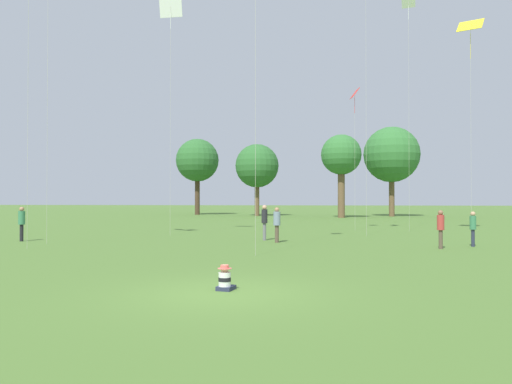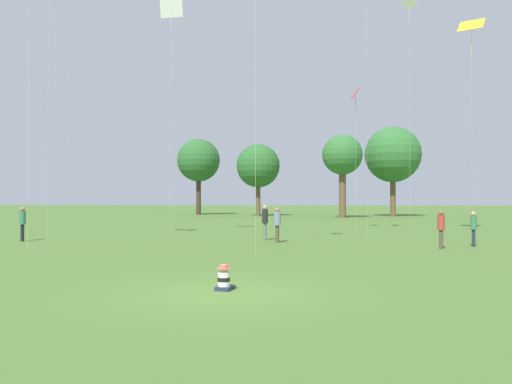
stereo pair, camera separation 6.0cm
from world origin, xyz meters
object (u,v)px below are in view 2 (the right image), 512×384
Objects in this scene: kite_9 at (171,10)px; kite_0 at (355,99)px; person_standing_2 at (277,221)px; person_standing_4 at (22,220)px; person_standing_3 at (473,225)px; distant_tree_2 at (393,155)px; distant_tree_1 at (199,161)px; seated_toddler at (224,279)px; person_standing_1 at (265,219)px; person_standing_0 at (441,225)px; kite_8 at (471,29)px; distant_tree_0 at (258,166)px; distant_tree_3 at (342,156)px; kite_7 at (409,13)px.

kite_0 is at bearing -104.04° from kite_9.
person_standing_2 is 0.99× the size of person_standing_4.
distant_tree_2 is at bearing -41.13° from person_standing_3.
seated_toddler is at bearing -76.19° from distant_tree_1.
kite_9 is (-5.88, 2.71, 12.29)m from person_standing_1.
kite_8 is at bearing -159.35° from person_standing_0.
person_standing_1 is at bearing -108.47° from distant_tree_2.
person_standing_1 is at bearing -126.73° from person_standing_2.
kite_9 reaches higher than distant_tree_2.
distant_tree_0 is at bearing 108.57° from seated_toddler.
person_standing_0 is 2.11m from person_standing_3.
person_standing_4 is 0.18× the size of kite_0.
person_standing_3 is 20.63m from kite_9.
distant_tree_0 is at bearing 100.60° from person_standing_1.
distant_tree_3 reaches higher than distant_tree_0.
kite_7 reaches higher than seated_toddler.
kite_7 is at bearing -133.54° from kite_8.
person_standing_2 is 9.12m from person_standing_3.
person_standing_1 is at bearing -69.61° from person_standing_0.
kite_0 is at bearing 90.82° from seated_toddler.
kite_7 is (-0.88, 10.31, 13.58)m from person_standing_3.
seated_toddler is 0.04× the size of kite_7.
kite_9 is (-18.25, -3.64, 0.59)m from kite_8.
distant_tree_2 is 1.16× the size of distant_tree_3.
person_standing_3 reaches higher than seated_toddler.
kite_9 reaches higher than distant_tree_3.
person_standing_0 is 0.16× the size of distant_tree_1.
distant_tree_3 is (10.24, -4.78, 0.78)m from distant_tree_0.
distant_tree_3 is at bearing 83.27° from person_standing_1.
distant_tree_1 is at bearing -9.45° from person_standing_3.
distant_tree_2 reaches higher than kite_0.
person_standing_2 is 0.12× the size of kite_9.
person_standing_3 is 0.11× the size of kite_9.
person_standing_0 is at bearing -95.91° from distant_tree_2.
kite_9 is at bearing -70.00° from person_standing_0.
person_standing_1 is 0.17× the size of distant_tree_2.
kite_0 is at bearing -70.52° from distant_tree_0.
distant_tree_1 is at bearing 155.68° from distant_tree_0.
kite_7 is 4.19m from kite_8.
kite_0 is (-4.37, 11.00, 8.08)m from person_standing_3.
person_standing_3 is 14.33m from kite_0.
kite_7 is (8.91, 7.96, 13.42)m from person_standing_1.
kite_0 is 0.68× the size of kite_9.
kite_9 is 1.59× the size of distant_tree_0.
distant_tree_0 is (-4.83, 50.72, 6.03)m from seated_toddler.
person_standing_0 is at bearing 87.47° from person_standing_3.
distant_tree_3 is at bearing -24.70° from distant_tree_1.
kite_0 is 28.76m from distant_tree_2.
kite_9 reaches higher than person_standing_0.
distant_tree_2 is (25.23, -3.78, 0.21)m from distant_tree_1.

